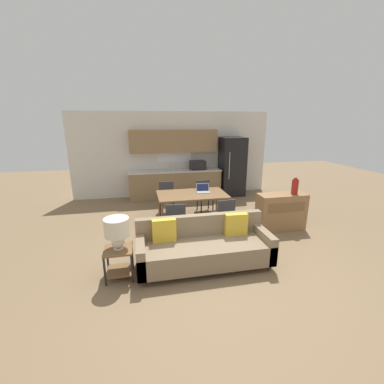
% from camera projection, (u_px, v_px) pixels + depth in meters
% --- Properties ---
extents(ground_plane, '(20.00, 20.00, 0.00)m').
position_uv_depth(ground_plane, '(212.00, 269.00, 4.37)').
color(ground_plane, '#7F6647').
extents(wall_back, '(6.40, 0.07, 2.70)m').
position_uv_depth(wall_back, '(173.00, 154.00, 8.36)').
color(wall_back, silver).
rests_on(wall_back, ground_plane).
extents(kitchen_counter, '(2.93, 0.65, 2.15)m').
position_uv_depth(kitchen_counter, '(175.00, 171.00, 8.22)').
color(kitchen_counter, '#8E704C').
rests_on(kitchen_counter, ground_plane).
extents(refrigerator, '(0.76, 0.73, 1.90)m').
position_uv_depth(refrigerator, '(232.00, 167.00, 8.47)').
color(refrigerator, black).
rests_on(refrigerator, ground_plane).
extents(dining_table, '(1.64, 0.97, 0.74)m').
position_uv_depth(dining_table, '(192.00, 196.00, 6.16)').
color(dining_table, brown).
rests_on(dining_table, ground_plane).
extents(couch, '(2.27, 0.80, 0.85)m').
position_uv_depth(couch, '(203.00, 247.00, 4.42)').
color(couch, '#3D2D1E').
rests_on(couch, ground_plane).
extents(side_table, '(0.44, 0.44, 0.50)m').
position_uv_depth(side_table, '(119.00, 258.00, 4.07)').
color(side_table, brown).
rests_on(side_table, ground_plane).
extents(table_lamp, '(0.39, 0.39, 0.51)m').
position_uv_depth(table_lamp, '(117.00, 230.00, 3.94)').
color(table_lamp, silver).
rests_on(table_lamp, side_table).
extents(credenza, '(1.09, 0.43, 0.84)m').
position_uv_depth(credenza, '(281.00, 212.00, 5.88)').
color(credenza, olive).
rests_on(credenza, ground_plane).
extents(vase, '(0.14, 0.14, 0.37)m').
position_uv_depth(vase, '(295.00, 187.00, 5.73)').
color(vase, maroon).
rests_on(vase, credenza).
extents(dining_chair_far_left, '(0.46, 0.46, 0.83)m').
position_uv_depth(dining_chair_far_left, '(167.00, 195.00, 6.93)').
color(dining_chair_far_left, '#38383D').
rests_on(dining_chair_far_left, ground_plane).
extents(dining_chair_near_left, '(0.46, 0.46, 0.83)m').
position_uv_depth(dining_chair_near_left, '(175.00, 218.00, 5.29)').
color(dining_chair_near_left, '#38383D').
rests_on(dining_chair_near_left, ground_plane).
extents(dining_chair_far_right, '(0.46, 0.46, 0.83)m').
position_uv_depth(dining_chair_far_right, '(204.00, 193.00, 7.09)').
color(dining_chair_far_right, '#38383D').
rests_on(dining_chair_far_right, ground_plane).
extents(dining_chair_near_right, '(0.47, 0.47, 0.83)m').
position_uv_depth(dining_chair_near_right, '(224.00, 214.00, 5.57)').
color(dining_chair_near_right, '#38383D').
rests_on(dining_chair_near_right, ground_plane).
extents(laptop, '(0.35, 0.29, 0.20)m').
position_uv_depth(laptop, '(203.00, 190.00, 6.29)').
color(laptop, '#B7BABC').
rests_on(laptop, dining_table).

